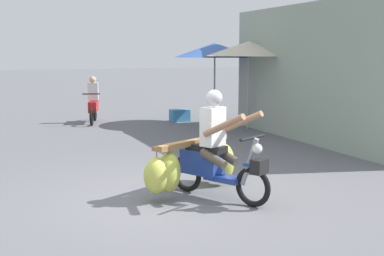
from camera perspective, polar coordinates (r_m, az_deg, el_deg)
ground_plane at (r=7.45m, az=-2.62°, el=-7.93°), size 120.00×120.00×0.00m
motorbike_main_loaded at (r=7.66m, az=1.39°, el=-3.58°), size 1.73×1.98×1.58m
motorbike_distant_ahead_left at (r=15.59m, az=-10.99°, el=2.64°), size 0.65×1.58×1.40m
shopfront_building at (r=13.63m, az=20.19°, el=5.89°), size 4.55×6.45×3.23m
market_umbrella_near_shop at (r=14.06m, az=6.38°, el=8.81°), size 2.38×2.38×2.41m
market_umbrella_further_along at (r=15.05m, az=2.56°, el=8.70°), size 2.39×2.39×2.39m
produce_crate at (r=15.72m, az=-1.39°, el=1.42°), size 0.56×0.40×0.36m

